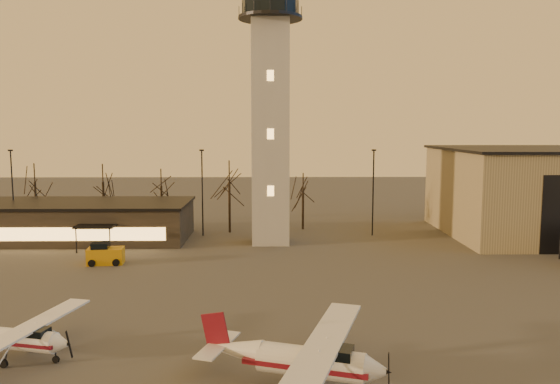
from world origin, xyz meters
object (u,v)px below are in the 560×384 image
terminal (77,221)px  cessna_front (314,367)px  control_tower (270,93)px  cessna_rear (24,343)px  service_cart (105,256)px

terminal → cessna_front: 43.54m
control_tower → cessna_front: 37.47m
cessna_rear → service_cart: 21.25m
control_tower → cessna_rear: 36.67m
control_tower → cessna_front: size_ratio=2.62×
terminal → service_cart: 13.11m
control_tower → terminal: control_tower is taller
control_tower → cessna_front: bearing=-86.3°
control_tower → service_cart: size_ratio=9.58×
service_cart → terminal: bearing=114.3°
cessna_front → cessna_rear: (-15.65, 3.76, -0.25)m
control_tower → service_cart: control_tower is taller
cessna_front → service_cart: 30.53m
terminal → cessna_front: (24.19, -36.19, -0.97)m
cessna_front → cessna_rear: cessna_front is taller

